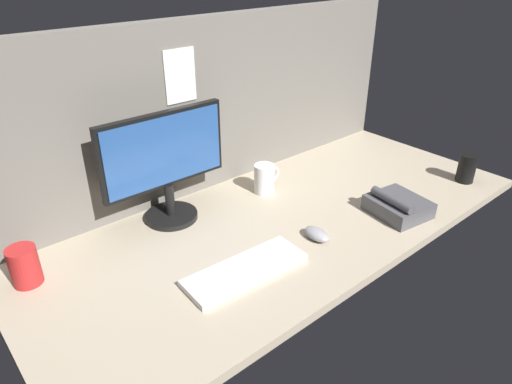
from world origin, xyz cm
name	(u,v)px	position (x,y,z in cm)	size (l,w,h in cm)	color
ground_plane	(282,220)	(0.00, 0.00, -1.50)	(180.00, 80.00, 3.00)	tan
cubicle_wall_back	(215,104)	(-0.02, 37.50, 31.53)	(180.00, 5.50, 63.01)	slate
monitor	(165,162)	(-29.88, 25.12, 21.20)	(44.23, 18.00, 37.90)	black
keyboard	(245,270)	(-29.61, -15.66, 1.00)	(37.00, 13.00, 2.00)	silver
mouse	(317,234)	(-0.97, -16.91, 1.70)	(5.60, 9.60, 3.40)	#99999E
mug_ceramic_white	(265,178)	(7.55, 18.09, 5.64)	(11.44, 7.67, 11.22)	white
mug_red_plastic	(25,266)	(-78.63, 20.54, 5.72)	(7.99, 7.99, 11.44)	red
mug_black_travel	(467,168)	(74.42, -27.21, 5.74)	(6.85, 6.85, 11.48)	black
desk_phone	(398,206)	(32.01, -24.56, 3.19)	(19.61, 21.29, 8.80)	#4C4C51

